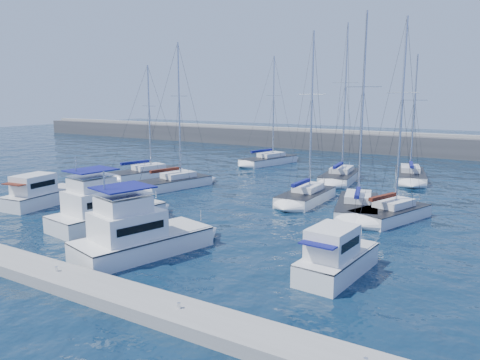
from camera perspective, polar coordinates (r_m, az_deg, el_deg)
The scene contains 17 objects.
ground at distance 33.63m, azimuth -6.23°, elevation -6.07°, with size 220.00×220.00×0.00m, color black.
breakwater at distance 80.34m, azimuth 17.17°, elevation 3.96°, with size 160.00×6.00×4.45m.
dock at distance 26.24m, azimuth -21.40°, elevation -10.92°, with size 40.00×2.20×0.60m, color gray.
dock_cleat_centre at distance 26.09m, azimuth -21.47°, elevation -10.05°, with size 0.16×0.16×0.25m, color silver.
dock_cleat_near_stbd at distance 20.65m, azimuth -7.46°, elevation -14.92°, with size 0.16×0.16×0.25m, color silver.
motor_yacht_port_outer at distance 43.95m, azimuth -23.21°, elevation -1.66°, with size 3.40×7.09×3.20m.
motor_yacht_port_inner at distance 35.63m, azimuth -16.32°, elevation -3.61°, with size 4.51×8.74×4.69m.
motor_yacht_stbd_inner at distance 28.83m, azimuth -12.41°, elevation -6.74°, with size 5.48×8.81×4.69m.
motor_yacht_stbd_outer at distance 25.56m, azimuth 11.57°, elevation -9.41°, with size 2.82×6.12×3.20m.
sailboat_mid_a at distance 54.66m, azimuth -11.43°, elevation 0.76°, with size 4.99×8.43×13.02m.
sailboat_mid_b at distance 48.76m, azimuth -7.89°, elevation -0.27°, with size 4.83×8.10×14.92m.
sailboat_mid_c at distance 42.17m, azimuth 8.07°, elevation -1.95°, with size 3.03×7.33×15.19m.
sailboat_mid_d at distance 39.19m, azimuth 14.13°, elevation -3.13°, with size 5.11×8.44×16.20m.
sailboat_mid_e at distance 37.80m, azimuth 17.88°, elevation -3.81°, with size 5.12×7.50×15.43m.
sailboat_back_a at distance 64.48m, azimuth 3.52°, elevation 2.42°, with size 5.09×9.27×14.87m.
sailboat_back_b at distance 52.90m, azimuth 12.13°, elevation 0.46°, with size 4.15×8.38×17.30m.
sailboat_back_c at distance 55.68m, azimuth 20.02°, elevation 0.51°, with size 5.06×9.07×14.13m.
Camera 1 is at (19.90, -25.37, 9.56)m, focal length 35.00 mm.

